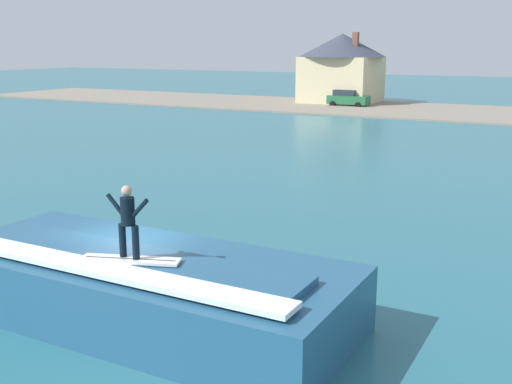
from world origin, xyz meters
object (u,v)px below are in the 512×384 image
object	(u,v)px
surfer	(128,218)
wave_crest	(144,287)
house_with_chimney	(342,65)
surfboard	(130,260)
car_near_shore	(348,98)

from	to	relation	value
surfer	wave_crest	bearing A→B (deg)	107.31
wave_crest	surfer	size ratio (longest dim) A/B	6.11
surfer	house_with_chimney	bearing A→B (deg)	106.27
wave_crest	surfer	xyz separation A→B (m)	(0.22, -0.70, 1.92)
wave_crest	surfer	distance (m)	2.06
surfboard	car_near_shore	bearing A→B (deg)	105.20
surfer	surfboard	bearing A→B (deg)	-43.23
surfboard	surfer	xyz separation A→B (m)	(-0.05, 0.05, 0.96)
surfer	house_with_chimney	distance (m)	59.95
surfboard	car_near_shore	xyz separation A→B (m)	(-14.64, 53.88, -0.84)
wave_crest	house_with_chimney	size ratio (longest dim) A/B	1.04
wave_crest	car_near_shore	world-z (taller)	car_near_shore
wave_crest	surfboard	bearing A→B (deg)	-70.30
wave_crest	surfer	world-z (taller)	surfer
house_with_chimney	wave_crest	bearing A→B (deg)	-73.74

